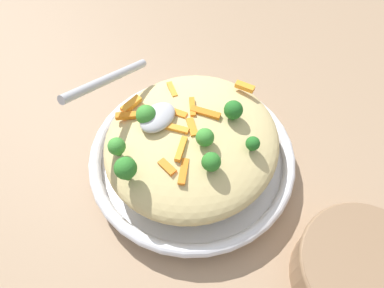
{
  "coord_description": "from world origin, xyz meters",
  "views": [
    {
      "loc": [
        0.22,
        0.17,
        0.47
      ],
      "look_at": [
        0.0,
        0.0,
        0.06
      ],
      "focal_mm": 32.8,
      "sensor_mm": 36.0,
      "label": 1
    }
  ],
  "objects": [
    {
      "name": "carrot_piece_0",
      "position": [
        0.0,
        -0.0,
        0.1
      ],
      "size": [
        0.03,
        0.03,
        0.01
      ],
      "primitive_type": "cube",
      "rotation": [
        0.0,
        0.0,
        0.9
      ],
      "color": "orange",
      "rests_on": "pasta_mound"
    },
    {
      "name": "carrot_piece_7",
      "position": [
        -0.03,
        0.0,
        0.1
      ],
      "size": [
        0.02,
        0.04,
        0.01
      ],
      "primitive_type": "cube",
      "rotation": [
        0.0,
        0.0,
        5.02
      ],
      "color": "orange",
      "rests_on": "pasta_mound"
    },
    {
      "name": "broccoli_floret_3",
      "position": [
        0.03,
        -0.06,
        0.11
      ],
      "size": [
        0.03,
        0.03,
        0.03
      ],
      "color": "#377928",
      "rests_on": "pasta_mound"
    },
    {
      "name": "broccoli_floret_2",
      "position": [
        0.1,
        -0.02,
        0.11
      ],
      "size": [
        0.03,
        0.03,
        0.04
      ],
      "color": "#296820",
      "rests_on": "pasta_mound"
    },
    {
      "name": "carrot_piece_9",
      "position": [
        0.02,
        -0.02,
        0.1
      ],
      "size": [
        0.02,
        0.04,
        0.01
      ],
      "primitive_type": "cube",
      "rotation": [
        0.0,
        0.0,
        5.06
      ],
      "color": "orange",
      "rests_on": "pasta_mound"
    },
    {
      "name": "carrot_piece_4",
      "position": [
        0.04,
        0.01,
        0.1
      ],
      "size": [
        0.04,
        0.02,
        0.01
      ],
      "primitive_type": "cube",
      "rotation": [
        0.0,
        0.0,
        3.54
      ],
      "color": "orange",
      "rests_on": "pasta_mound"
    },
    {
      "name": "serving_bowl",
      "position": [
        0.0,
        0.0,
        0.02
      ],
      "size": [
        0.31,
        0.31,
        0.04
      ],
      "color": "silver",
      "rests_on": "ground_plane"
    },
    {
      "name": "carrot_piece_6",
      "position": [
        0.07,
        0.01,
        0.09
      ],
      "size": [
        0.01,
        0.03,
        0.01
      ],
      "primitive_type": "cube",
      "rotation": [
        0.0,
        0.0,
        4.57
      ],
      "color": "orange",
      "rests_on": "pasta_mound"
    },
    {
      "name": "carrot_piece_10",
      "position": [
        -0.11,
        0.01,
        0.1
      ],
      "size": [
        0.01,
        0.03,
        0.01
      ],
      "primitive_type": "cube",
      "rotation": [
        0.0,
        0.0,
        1.75
      ],
      "color": "orange",
      "rests_on": "pasta_mound"
    },
    {
      "name": "broccoli_floret_1",
      "position": [
        0.09,
        -0.05,
        0.11
      ],
      "size": [
        0.02,
        0.02,
        0.03
      ],
      "color": "#377928",
      "rests_on": "pasta_mound"
    },
    {
      "name": "carrot_piece_5",
      "position": [
        -0.03,
        -0.02,
        0.1
      ],
      "size": [
        0.03,
        0.03,
        0.01
      ],
      "primitive_type": "cube",
      "rotation": [
        0.0,
        0.0,
        3.86
      ],
      "color": "orange",
      "rests_on": "pasta_mound"
    },
    {
      "name": "carrot_piece_11",
      "position": [
        -0.04,
        -0.07,
        0.09
      ],
      "size": [
        0.02,
        0.03,
        0.01
      ],
      "primitive_type": "cube",
      "rotation": [
        0.0,
        0.0,
        1.0
      ],
      "color": "orange",
      "rests_on": "pasta_mound"
    },
    {
      "name": "broccoli_floret_5",
      "position": [
        -0.05,
        0.03,
        0.11
      ],
      "size": [
        0.03,
        0.03,
        0.03
      ],
      "color": "#205B1C",
      "rests_on": "pasta_mound"
    },
    {
      "name": "broccoli_floret_0",
      "position": [
        0.01,
        0.03,
        0.11
      ],
      "size": [
        0.02,
        0.02,
        0.03
      ],
      "color": "#377928",
      "rests_on": "pasta_mound"
    },
    {
      "name": "broccoli_floret_6",
      "position": [
        0.03,
        0.05,
        0.11
      ],
      "size": [
        0.02,
        0.02,
        0.03
      ],
      "color": "#296820",
      "rests_on": "pasta_mound"
    },
    {
      "name": "carrot_piece_3",
      "position": [
        0.04,
        -0.09,
        0.09
      ],
      "size": [
        0.03,
        0.03,
        0.01
      ],
      "primitive_type": "cube",
      "rotation": [
        0.0,
        0.0,
        2.32
      ],
      "color": "orange",
      "rests_on": "pasta_mound"
    },
    {
      "name": "serving_spoon",
      "position": [
        0.02,
        -0.07,
        0.12
      ],
      "size": [
        0.16,
        0.11,
        0.08
      ],
      "color": "#B7B7BC",
      "rests_on": "pasta_mound"
    },
    {
      "name": "carrot_piece_1",
      "position": [
        0.06,
        0.03,
        0.1
      ],
      "size": [
        0.04,
        0.03,
        0.01
      ],
      "primitive_type": "cube",
      "rotation": [
        0.0,
        0.0,
        3.64
      ],
      "color": "orange",
      "rests_on": "pasta_mound"
    },
    {
      "name": "carrot_piece_8",
      "position": [
        -0.01,
        -0.04,
        0.1
      ],
      "size": [
        0.02,
        0.04,
        0.01
      ],
      "primitive_type": "cube",
      "rotation": [
        0.0,
        0.0,
        4.96
      ],
      "color": "orange",
      "rests_on": "pasta_mound"
    },
    {
      "name": "ground_plane",
      "position": [
        0.0,
        0.0,
        0.0
      ],
      "size": [
        2.4,
        2.4,
        0.0
      ],
      "primitive_type": "plane",
      "color": "#9E7F60"
    },
    {
      "name": "carrot_piece_2",
      "position": [
        0.02,
        -0.09,
        0.09
      ],
      "size": [
        0.03,
        0.01,
        0.01
      ],
      "primitive_type": "cube",
      "rotation": [
        0.0,
        0.0,
        6.23
      ],
      "color": "orange",
      "rests_on": "pasta_mound"
    },
    {
      "name": "broccoli_floret_4",
      "position": [
        -0.02,
        0.08,
        0.1
      ],
      "size": [
        0.02,
        0.02,
        0.02
      ],
      "color": "#205B1C",
      "rests_on": "pasta_mound"
    },
    {
      "name": "companion_bowl",
      "position": [
        0.01,
        0.27,
        0.04
      ],
      "size": [
        0.16,
        0.16,
        0.07
      ],
      "color": "#8C6B4C",
      "rests_on": "ground_plane"
    },
    {
      "name": "pasta_mound",
      "position": [
        0.0,
        0.0,
        0.07
      ],
      "size": [
        0.25,
        0.24,
        0.07
      ],
      "primitive_type": "ellipsoid",
      "color": "#D1BA7A",
      "rests_on": "serving_bowl"
    }
  ]
}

